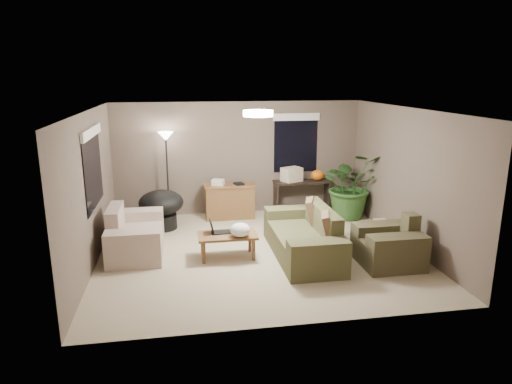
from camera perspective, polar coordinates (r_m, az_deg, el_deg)
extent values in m
plane|color=tan|center=(8.19, 0.24, -7.48)|extent=(5.50, 5.50, 0.00)
plane|color=white|center=(7.62, 0.26, 10.25)|extent=(5.50, 5.50, 0.00)
plane|color=brown|center=(10.23, -2.16, 4.24)|extent=(5.50, 0.00, 5.50)
plane|color=brown|center=(5.46, 4.76, -4.92)|extent=(5.50, 0.00, 5.50)
plane|color=brown|center=(7.83, -19.99, 0.22)|extent=(0.00, 5.00, 5.00)
plane|color=brown|center=(8.70, 18.39, 1.71)|extent=(0.00, 5.00, 5.00)
cube|color=#4E4E2F|center=(8.01, 5.79, -6.45)|extent=(0.95, 1.48, 0.42)
cube|color=brown|center=(7.97, 8.40, -3.40)|extent=(0.22, 1.48, 0.43)
cube|color=#4D4D2E|center=(7.16, 7.77, -8.34)|extent=(0.95, 0.36, 0.60)
cube|color=#4A4A2C|center=(8.82, 4.23, -3.82)|extent=(0.95, 0.36, 0.60)
cube|color=#8C7251|center=(7.54, 8.98, -4.35)|extent=(0.35, 0.50, 0.47)
cube|color=#8C7251|center=(8.36, 7.04, -2.41)|extent=(0.37, 0.50, 0.47)
cube|color=beige|center=(8.37, -14.68, -5.94)|extent=(0.90, 0.88, 0.42)
cube|color=beige|center=(8.28, -17.21, -3.24)|extent=(0.22, 0.88, 0.43)
cube|color=beige|center=(7.76, -15.09, -6.89)|extent=(0.90, 0.36, 0.60)
cube|color=beige|center=(8.93, -14.39, -4.03)|extent=(0.90, 0.36, 0.60)
cube|color=#47422A|center=(7.94, 16.15, -7.17)|extent=(0.95, 0.28, 0.42)
cube|color=#4C472E|center=(7.96, 18.74, -4.06)|extent=(0.22, 0.28, 0.43)
cube|color=#48432B|center=(7.64, 17.23, -7.38)|extent=(0.95, 0.36, 0.60)
cube|color=#49432B|center=(8.18, 15.24, -5.79)|extent=(0.95, 0.36, 0.60)
cube|color=brown|center=(7.83, -3.59, -5.43)|extent=(1.00, 0.55, 0.04)
cylinder|color=brown|center=(7.69, -6.55, -7.55)|extent=(0.06, 0.06, 0.38)
cylinder|color=brown|center=(7.77, -0.30, -7.22)|extent=(0.06, 0.06, 0.38)
cylinder|color=brown|center=(8.06, -6.71, -6.50)|extent=(0.06, 0.06, 0.38)
cylinder|color=brown|center=(8.14, -0.76, -6.19)|extent=(0.06, 0.06, 0.38)
cube|color=black|center=(7.90, -4.40, -5.03)|extent=(0.34, 0.25, 0.02)
cube|color=black|center=(7.85, -5.58, -4.26)|extent=(0.08, 0.23, 0.22)
ellipsoid|color=white|center=(7.66, -2.00, -4.75)|extent=(0.43, 0.42, 0.24)
cube|color=brown|center=(10.01, -3.31, -1.25)|extent=(1.05, 0.45, 0.71)
cube|color=brown|center=(9.92, -3.34, 0.83)|extent=(1.10, 0.50, 0.04)
cube|color=silver|center=(9.87, -4.79, 1.23)|extent=(0.30, 0.27, 0.12)
cube|color=black|center=(9.88, -2.16, 1.04)|extent=(0.23, 0.26, 0.04)
cube|color=black|center=(10.30, 5.81, 1.30)|extent=(1.30, 0.40, 0.04)
cube|color=black|center=(10.25, 2.52, -0.86)|extent=(0.05, 0.38, 0.71)
cube|color=black|center=(10.56, 8.90, -0.57)|extent=(0.05, 0.38, 0.71)
cube|color=black|center=(10.45, 5.73, -1.80)|extent=(1.25, 0.36, 0.03)
ellipsoid|color=orange|center=(10.37, 7.69, 2.12)|extent=(0.33, 0.33, 0.24)
cube|color=beige|center=(10.20, 4.48, 2.21)|extent=(0.50, 0.45, 0.31)
cylinder|color=black|center=(9.54, -11.65, -3.61)|extent=(0.60, 0.60, 0.30)
ellipsoid|color=black|center=(9.43, -11.77, -1.29)|extent=(0.94, 0.94, 0.50)
cylinder|color=black|center=(10.12, -10.73, -3.36)|extent=(0.28, 0.28, 0.02)
cylinder|color=black|center=(9.89, -10.97, 1.56)|extent=(0.04, 0.04, 1.78)
cone|color=white|center=(9.73, -11.23, 6.85)|extent=(0.32, 0.32, 0.18)
cylinder|color=white|center=(7.62, 0.26, 9.80)|extent=(0.50, 0.50, 0.10)
imported|color=#2D5923|center=(10.18, 11.77, 0.00)|extent=(1.32, 1.47, 1.15)
cube|color=tan|center=(8.75, 15.15, -6.42)|extent=(0.32, 0.32, 0.03)
cylinder|color=tan|center=(8.68, 15.25, -4.97)|extent=(0.12, 0.12, 0.44)
cube|color=tan|center=(8.60, 15.35, -3.49)|extent=(0.22, 0.22, 0.03)
cube|color=black|center=(8.06, -19.70, 2.81)|extent=(0.01, 1.50, 1.30)
cube|color=white|center=(7.96, -19.92, 7.05)|extent=(0.05, 1.56, 0.16)
cube|color=black|center=(10.41, 4.98, 6.05)|extent=(1.00, 0.01, 1.30)
cube|color=white|center=(10.33, 5.08, 9.33)|extent=(1.06, 0.05, 0.16)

